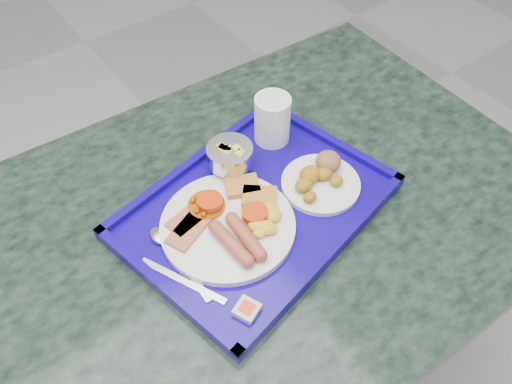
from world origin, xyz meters
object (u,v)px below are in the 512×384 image
Objects in this scene: bread_plate at (320,178)px; fruit_bowl at (230,155)px; main_plate at (232,222)px; table at (247,269)px; tray at (256,208)px; juice_cup at (272,118)px.

bread_plate is 0.18m from fruit_bowl.
main_plate is at bearing -123.79° from fruit_bowl.
bread_plate is at bearing -48.44° from fruit_bowl.
main_plate is 0.14m from fruit_bowl.
tray is (0.02, -0.00, 0.20)m from table.
juice_cup is (0.16, 0.12, 0.26)m from table.
bread_plate is 0.16m from juice_cup.
juice_cup is (0.00, 0.16, 0.04)m from bread_plate.
tray is at bearing 167.76° from bread_plate.
table is 0.20m from tray.
juice_cup is (0.20, 0.14, 0.04)m from main_plate.
fruit_bowl reaches higher than main_plate.
tray reaches higher than table.
tray is 2.22× the size of main_plate.
tray is 0.07m from main_plate.
tray is 5.26× the size of juice_cup.
main_plate is at bearing -158.56° from table.
bread_plate is at bearing -12.24° from tray.
juice_cup reaches higher than tray.
tray is 0.20m from juice_cup.
main_plate is 0.25m from juice_cup.
table is 0.27m from fruit_bowl.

